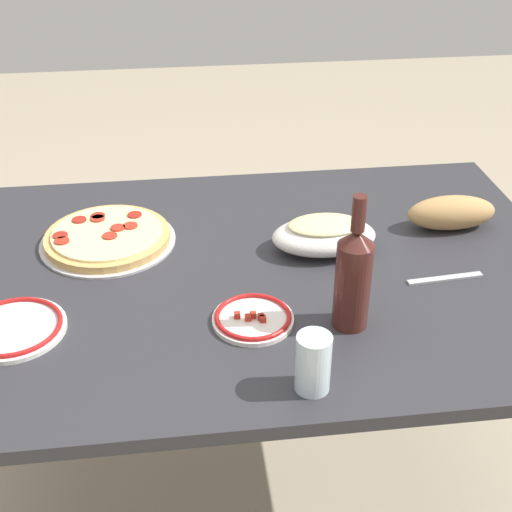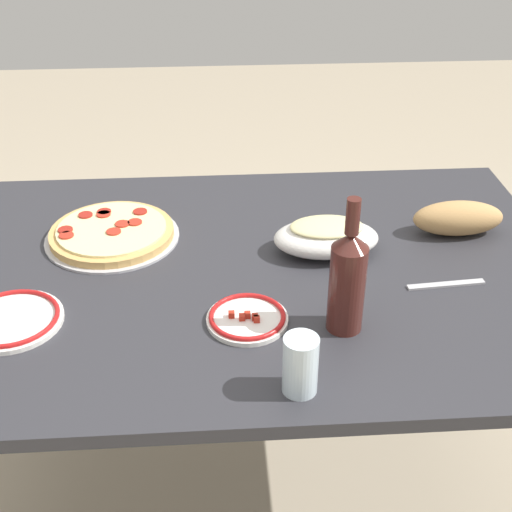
{
  "view_description": "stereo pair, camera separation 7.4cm",
  "coord_description": "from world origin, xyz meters",
  "px_view_note": "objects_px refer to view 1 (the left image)",
  "views": [
    {
      "loc": [
        -0.16,
        -1.28,
        1.58
      ],
      "look_at": [
        0.0,
        0.0,
        0.77
      ],
      "focal_mm": 48.49,
      "sensor_mm": 36.0,
      "label": 1
    },
    {
      "loc": [
        -0.09,
        -1.28,
        1.58
      ],
      "look_at": [
        0.0,
        0.0,
        0.77
      ],
      "focal_mm": 48.49,
      "sensor_mm": 36.0,
      "label": 2
    }
  ],
  "objects_px": {
    "dining_table": "(256,308)",
    "side_plate_far": "(253,318)",
    "side_plate_near": "(13,328)",
    "water_glass": "(313,363)",
    "baked_pasta_dish": "(324,234)",
    "bread_loaf": "(451,213)",
    "pepperoni_pizza": "(108,237)",
    "wine_bottle": "(353,276)"
  },
  "relations": [
    {
      "from": "dining_table",
      "to": "bread_loaf",
      "type": "distance_m",
      "value": 0.53
    },
    {
      "from": "pepperoni_pizza",
      "to": "side_plate_near",
      "type": "height_order",
      "value": "pepperoni_pizza"
    },
    {
      "from": "wine_bottle",
      "to": "side_plate_near",
      "type": "bearing_deg",
      "value": 175.15
    },
    {
      "from": "wine_bottle",
      "to": "bread_loaf",
      "type": "distance_m",
      "value": 0.48
    },
    {
      "from": "baked_pasta_dish",
      "to": "wine_bottle",
      "type": "height_order",
      "value": "wine_bottle"
    },
    {
      "from": "side_plate_near",
      "to": "bread_loaf",
      "type": "bearing_deg",
      "value": 16.33
    },
    {
      "from": "water_glass",
      "to": "side_plate_near",
      "type": "distance_m",
      "value": 0.59
    },
    {
      "from": "pepperoni_pizza",
      "to": "side_plate_near",
      "type": "relative_size",
      "value": 1.56
    },
    {
      "from": "wine_bottle",
      "to": "water_glass",
      "type": "xyz_separation_m",
      "value": [
        -0.11,
        -0.17,
        -0.06
      ]
    },
    {
      "from": "side_plate_far",
      "to": "side_plate_near",
      "type": "bearing_deg",
      "value": 176.74
    },
    {
      "from": "water_glass",
      "to": "side_plate_near",
      "type": "xyz_separation_m",
      "value": [
        -0.54,
        0.23,
        -0.05
      ]
    },
    {
      "from": "pepperoni_pizza",
      "to": "baked_pasta_dish",
      "type": "bearing_deg",
      "value": -10.54
    },
    {
      "from": "dining_table",
      "to": "side_plate_near",
      "type": "distance_m",
      "value": 0.54
    },
    {
      "from": "wine_bottle",
      "to": "pepperoni_pizza",
      "type": "bearing_deg",
      "value": 142.64
    },
    {
      "from": "water_glass",
      "to": "side_plate_far",
      "type": "distance_m",
      "value": 0.22
    },
    {
      "from": "baked_pasta_dish",
      "to": "side_plate_near",
      "type": "xyz_separation_m",
      "value": [
        -0.66,
        -0.23,
        -0.03
      ]
    },
    {
      "from": "side_plate_near",
      "to": "bread_loaf",
      "type": "xyz_separation_m",
      "value": [
        0.98,
        0.29,
        0.03
      ]
    },
    {
      "from": "pepperoni_pizza",
      "to": "side_plate_far",
      "type": "bearing_deg",
      "value": -48.78
    },
    {
      "from": "side_plate_near",
      "to": "bread_loaf",
      "type": "relative_size",
      "value": 0.94
    },
    {
      "from": "dining_table",
      "to": "pepperoni_pizza",
      "type": "bearing_deg",
      "value": 155.75
    },
    {
      "from": "dining_table",
      "to": "wine_bottle",
      "type": "distance_m",
      "value": 0.35
    },
    {
      "from": "dining_table",
      "to": "side_plate_far",
      "type": "distance_m",
      "value": 0.23
    },
    {
      "from": "side_plate_far",
      "to": "bread_loaf",
      "type": "bearing_deg",
      "value": 31.19
    },
    {
      "from": "baked_pasta_dish",
      "to": "side_plate_far",
      "type": "relative_size",
      "value": 1.48
    },
    {
      "from": "water_glass",
      "to": "side_plate_far",
      "type": "xyz_separation_m",
      "value": [
        -0.08,
        0.2,
        -0.05
      ]
    },
    {
      "from": "bread_loaf",
      "to": "dining_table",
      "type": "bearing_deg",
      "value": -166.27
    },
    {
      "from": "water_glass",
      "to": "bread_loaf",
      "type": "bearing_deg",
      "value": 49.42
    },
    {
      "from": "dining_table",
      "to": "water_glass",
      "type": "xyz_separation_m",
      "value": [
        0.05,
        -0.39,
        0.17
      ]
    },
    {
      "from": "water_glass",
      "to": "side_plate_far",
      "type": "relative_size",
      "value": 0.69
    },
    {
      "from": "dining_table",
      "to": "side_plate_near",
      "type": "xyz_separation_m",
      "value": [
        -0.49,
        -0.17,
        0.12
      ]
    },
    {
      "from": "pepperoni_pizza",
      "to": "baked_pasta_dish",
      "type": "distance_m",
      "value": 0.51
    },
    {
      "from": "wine_bottle",
      "to": "bread_loaf",
      "type": "xyz_separation_m",
      "value": [
        0.33,
        0.34,
        -0.07
      ]
    },
    {
      "from": "baked_pasta_dish",
      "to": "wine_bottle",
      "type": "xyz_separation_m",
      "value": [
        -0.01,
        -0.28,
        0.07
      ]
    },
    {
      "from": "pepperoni_pizza",
      "to": "baked_pasta_dish",
      "type": "xyz_separation_m",
      "value": [
        0.5,
        -0.09,
        0.03
      ]
    },
    {
      "from": "pepperoni_pizza",
      "to": "side_plate_near",
      "type": "distance_m",
      "value": 0.36
    },
    {
      "from": "side_plate_near",
      "to": "baked_pasta_dish",
      "type": "bearing_deg",
      "value": 18.94
    },
    {
      "from": "baked_pasta_dish",
      "to": "bread_loaf",
      "type": "height_order",
      "value": "bread_loaf"
    },
    {
      "from": "pepperoni_pizza",
      "to": "dining_table",
      "type": "bearing_deg",
      "value": -24.25
    },
    {
      "from": "water_glass",
      "to": "side_plate_far",
      "type": "height_order",
      "value": "water_glass"
    },
    {
      "from": "wine_bottle",
      "to": "bread_loaf",
      "type": "relative_size",
      "value": 1.3
    },
    {
      "from": "pepperoni_pizza",
      "to": "baked_pasta_dish",
      "type": "height_order",
      "value": "baked_pasta_dish"
    },
    {
      "from": "bread_loaf",
      "to": "water_glass",
      "type": "bearing_deg",
      "value": -130.58
    }
  ]
}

